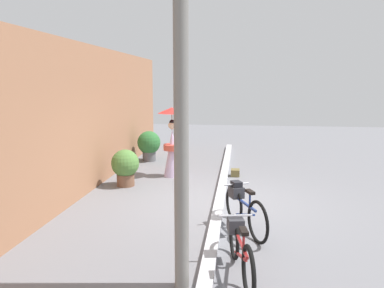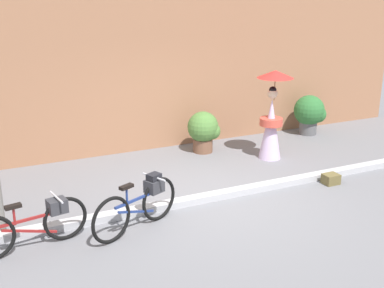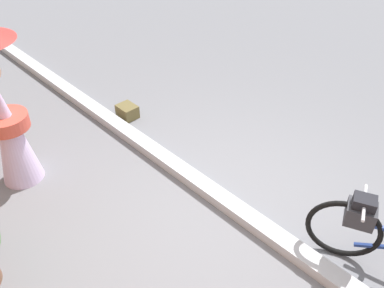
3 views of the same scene
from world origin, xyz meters
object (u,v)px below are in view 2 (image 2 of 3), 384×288
Objects in this scene: potted_plant_by_door at (204,130)px; backpack_on_pavement at (331,179)px; bicycle_near_officer at (140,203)px; bicycle_far_side at (35,223)px; person_with_parasol at (272,116)px; potted_plant_small at (310,113)px.

potted_plant_by_door is 3.19× the size of backpack_on_pavement.
bicycle_far_side is at bearing 177.87° from bicycle_near_officer.
backpack_on_pavement is at bearing -64.01° from potted_plant_by_door.
potted_plant_by_door reaches higher than backpack_on_pavement.
potted_plant_small is (1.93, 1.12, -0.38)m from person_with_parasol.
potted_plant_by_door is at bearing 138.83° from person_with_parasol.
potted_plant_small is at bearing 59.04° from backpack_on_pavement.
bicycle_far_side is 1.81× the size of potted_plant_by_door.
potted_plant_by_door is (-1.12, 0.98, -0.43)m from person_with_parasol.
bicycle_near_officer is at bearing -151.34° from potted_plant_small.
potted_plant_by_door is at bearing 35.06° from bicycle_far_side.
potted_plant_small is at bearing 30.19° from person_with_parasol.
bicycle_near_officer is 0.81× the size of person_with_parasol.
bicycle_near_officer is at bearing -177.40° from backpack_on_pavement.
potted_plant_small reaches higher than backpack_on_pavement.
potted_plant_small reaches higher than bicycle_far_side.
potted_plant_by_door is 3.06m from backpack_on_pavement.
person_with_parasol is at bearing -149.81° from potted_plant_small.
potted_plant_small is at bearing 28.66° from bicycle_near_officer.
potted_plant_small is (7.10, 2.98, 0.17)m from bicycle_far_side.
bicycle_far_side is 5.76× the size of backpack_on_pavement.
bicycle_near_officer is at bearing -130.93° from potted_plant_by_door.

